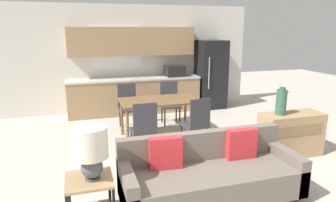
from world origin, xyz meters
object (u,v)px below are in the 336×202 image
(vase, at_px, (281,102))
(dining_chair_far_right, at_px, (170,101))
(dining_chair_near_left, at_px, (144,127))
(side_table, at_px, (90,193))
(couch, at_px, (209,175))
(credenza, at_px, (290,134))
(dining_chair_far_left, at_px, (128,105))
(dining_chair_near_right, at_px, (197,122))
(refrigerator, at_px, (211,74))
(table_lamp, at_px, (91,148))
(dining_table, at_px, (159,103))

(vase, relative_size, dining_chair_far_right, 0.48)
(dining_chair_near_left, bearing_deg, side_table, 58.31)
(couch, bearing_deg, credenza, 24.60)
(dining_chair_near_left, distance_m, dining_chair_far_left, 1.59)
(dining_chair_near_right, bearing_deg, dining_chair_near_left, -6.74)
(refrigerator, relative_size, table_lamp, 3.10)
(refrigerator, distance_m, dining_chair_far_right, 1.86)
(side_table, relative_size, dining_chair_near_right, 0.57)
(dining_table, distance_m, credenza, 2.43)
(dining_table, height_order, dining_chair_near_right, dining_chair_near_right)
(dining_table, xyz_separation_m, dining_chair_near_left, (-0.47, -0.78, -0.19))
(credenza, bearing_deg, refrigerator, 89.26)
(dining_chair_far_left, bearing_deg, dining_table, -60.69)
(couch, distance_m, side_table, 1.45)
(couch, relative_size, dining_chair_near_right, 2.34)
(vase, bearing_deg, credenza, -3.60)
(vase, bearing_deg, dining_chair_near_right, 149.85)
(side_table, relative_size, credenza, 0.51)
(dining_chair_near_right, bearing_deg, credenza, 145.05)
(couch, xyz_separation_m, side_table, (-1.45, -0.07, 0.03))
(refrigerator, xyz_separation_m, vase, (-0.28, -3.33, 0.04))
(credenza, bearing_deg, vase, 176.40)
(dining_table, xyz_separation_m, dining_chair_far_left, (-0.48, 0.81, -0.19))
(vase, height_order, dining_chair_near_left, vase)
(dining_table, relative_size, dining_chair_far_left, 1.56)
(refrigerator, xyz_separation_m, side_table, (-3.39, -4.29, -0.54))
(refrigerator, height_order, dining_chair_far_right, refrigerator)
(side_table, xyz_separation_m, credenza, (3.34, 0.94, -0.00))
(credenza, relative_size, vase, 2.31)
(dining_table, bearing_deg, side_table, -120.70)
(couch, height_order, credenza, couch)
(side_table, bearing_deg, refrigerator, 51.69)
(refrigerator, relative_size, vase, 3.94)
(refrigerator, distance_m, dining_chair_near_right, 3.05)
(dining_chair_far_left, bearing_deg, dining_chair_near_left, -91.04)
(dining_chair_near_right, height_order, dining_chair_far_right, same)
(side_table, distance_m, table_lamp, 0.53)
(dining_chair_near_left, bearing_deg, dining_chair_far_right, -121.81)
(credenza, height_order, dining_chair_far_left, dining_chair_far_left)
(couch, height_order, dining_chair_near_right, dining_chair_near_right)
(vase, distance_m, dining_chair_far_left, 3.15)
(dining_chair_far_left, bearing_deg, credenza, -44.67)
(credenza, bearing_deg, dining_chair_far_left, 136.49)
(side_table, bearing_deg, dining_table, 59.30)
(refrigerator, bearing_deg, dining_table, -136.13)
(dining_chair_far_right, bearing_deg, refrigerator, 40.24)
(table_lamp, xyz_separation_m, dining_chair_far_right, (1.87, 3.26, -0.39))
(table_lamp, distance_m, dining_chair_far_right, 3.77)
(table_lamp, xyz_separation_m, dining_chair_far_left, (0.91, 3.23, -0.39))
(dining_chair_far_left, bearing_deg, dining_chair_near_right, -59.49)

